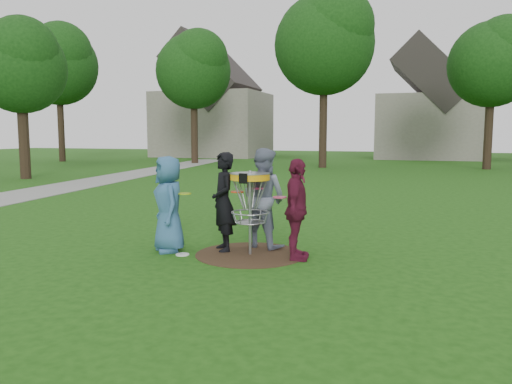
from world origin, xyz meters
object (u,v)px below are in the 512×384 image
(player_grey, at_px, (264,198))
(disc_golf_basket, at_px, (250,193))
(player_maroon, at_px, (297,210))
(player_black, at_px, (224,202))
(player_blue, at_px, (169,204))

(player_grey, xyz_separation_m, disc_golf_basket, (-0.03, -0.62, 0.16))
(player_maroon, bearing_deg, disc_golf_basket, 77.35)
(player_grey, relative_size, player_maroon, 1.09)
(player_black, bearing_deg, player_maroon, 44.83)
(player_grey, bearing_deg, disc_golf_basket, 107.76)
(player_blue, bearing_deg, disc_golf_basket, 58.09)
(player_grey, distance_m, player_maroon, 1.03)
(disc_golf_basket, bearing_deg, player_maroon, -5.36)
(player_blue, xyz_separation_m, player_black, (0.85, 0.33, 0.03))
(player_maroon, xyz_separation_m, disc_golf_basket, (-0.79, 0.07, 0.22))
(player_black, xyz_separation_m, player_grey, (0.55, 0.49, 0.03))
(player_grey, xyz_separation_m, player_maroon, (0.76, -0.69, -0.07))
(player_blue, distance_m, player_grey, 1.63)
(player_black, relative_size, player_maroon, 1.05)
(player_maroon, bearing_deg, player_black, 73.96)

